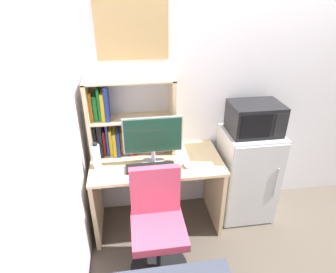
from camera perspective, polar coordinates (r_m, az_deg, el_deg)
name	(u,v)px	position (r m, az deg, el deg)	size (l,w,h in m)	color
wall_back	(293,82)	(3.07, 23.34, 9.77)	(6.40, 0.04, 2.60)	silver
wall_left	(21,232)	(1.29, -26.97, -16.46)	(0.04, 4.40, 2.60)	silver
desk	(157,181)	(2.73, -2.20, -8.82)	(1.17, 0.60, 0.74)	beige
hutch_bookshelf	(119,121)	(2.60, -9.63, 3.00)	(0.76, 0.24, 0.70)	beige
monitor	(153,138)	(2.44, -2.99, -0.33)	(0.51, 0.19, 0.44)	#B7B7BC
keyboard	(151,168)	(2.48, -3.45, -6.13)	(0.42, 0.13, 0.02)	black
computer_mouse	(186,165)	(2.50, 3.66, -5.59)	(0.06, 0.09, 0.04)	silver
water_bottle	(96,156)	(2.51, -13.93, -3.81)	(0.07, 0.07, 0.24)	silver
mini_fridge	(246,174)	(2.99, 15.20, -7.19)	(0.51, 0.49, 0.94)	silver
microwave	(255,118)	(2.70, 16.76, 3.46)	(0.45, 0.34, 0.28)	black
desk_chair	(158,230)	(2.42, -2.04, -17.89)	(0.48, 0.48, 0.91)	black
wall_corkboard	(132,29)	(2.49, -7.13, 20.20)	(0.59, 0.02, 0.48)	tan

